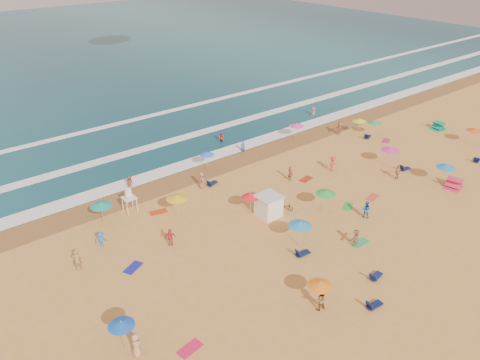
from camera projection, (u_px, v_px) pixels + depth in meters
ground at (294, 210)px, 45.57m from camera, size 220.00×220.00×0.00m
ocean at (28, 54)px, 103.58m from camera, size 220.00×140.00×0.18m
wet_sand at (219, 166)px, 54.20m from camera, size 220.00×220.00×0.00m
surf_foam at (178, 141)px, 60.25m from camera, size 200.00×18.70×0.05m
cabana at (269, 206)px, 44.31m from camera, size 2.00×2.00×2.00m
cabana_roof at (269, 197)px, 43.81m from camera, size 2.20×2.20×0.12m
bicycle at (285, 206)px, 45.42m from camera, size 1.33×1.61×0.82m
lifeguard_stand at (130, 202)px, 44.84m from camera, size 1.20×1.20×2.10m
beach_umbrellas at (303, 183)px, 45.96m from camera, size 55.00×27.32×0.75m
loungers at (337, 213)px, 44.72m from camera, size 51.41×23.17×0.34m
towels at (336, 209)px, 45.74m from camera, size 41.87×21.81×0.03m
popup_tents at (445, 150)px, 56.67m from camera, size 16.11×12.00×1.20m
beachgoers at (272, 186)px, 48.21m from camera, size 41.88×29.49×2.12m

